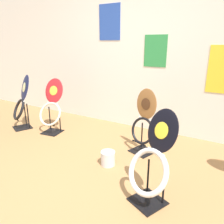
# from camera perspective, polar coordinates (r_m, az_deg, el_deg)

# --- Properties ---
(ground_plane) EXTENTS (14.00, 14.00, 0.00)m
(ground_plane) POSITION_cam_1_polar(r_m,az_deg,el_deg) (2.33, -15.79, -19.89)
(ground_plane) COLOR #A37547
(wall_back) EXTENTS (8.00, 0.07, 2.60)m
(wall_back) POSITION_cam_1_polar(r_m,az_deg,el_deg) (3.61, 7.44, 15.95)
(wall_back) COLOR silver
(wall_back) RESTS_ON ground_plane
(toilet_seat_display_navy_moon) EXTENTS (0.47, 0.44, 0.90)m
(toilet_seat_display_navy_moon) POSITION_cam_1_polar(r_m,az_deg,el_deg) (3.95, -22.59, 2.13)
(toilet_seat_display_navy_moon) COLOR black
(toilet_seat_display_navy_moon) RESTS_ON ground_plane
(toilet_seat_display_woodgrain) EXTENTS (0.38, 0.36, 0.85)m
(toilet_seat_display_woodgrain) POSITION_cam_1_polar(r_m,az_deg,el_deg) (2.85, 8.32, -2.95)
(toilet_seat_display_woodgrain) COLOR black
(toilet_seat_display_woodgrain) RESTS_ON ground_plane
(toilet_seat_display_jazz_black) EXTENTS (0.49, 0.47, 0.86)m
(toilet_seat_display_jazz_black) POSITION_cam_1_polar(r_m,az_deg,el_deg) (1.99, 10.22, -13.19)
(toilet_seat_display_jazz_black) COLOR black
(toilet_seat_display_jazz_black) RESTS_ON ground_plane
(toilet_seat_display_crimson_swirl) EXTENTS (0.42, 0.39, 0.86)m
(toilet_seat_display_crimson_swirl) POSITION_cam_1_polar(r_m,az_deg,el_deg) (3.61, -15.44, 1.36)
(toilet_seat_display_crimson_swirl) COLOR black
(toilet_seat_display_crimson_swirl) RESTS_ON ground_plane
(paint_can) EXTENTS (0.17, 0.17, 0.18)m
(paint_can) POSITION_cam_1_polar(r_m,az_deg,el_deg) (2.65, -1.07, -11.84)
(paint_can) COLOR silver
(paint_can) RESTS_ON ground_plane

